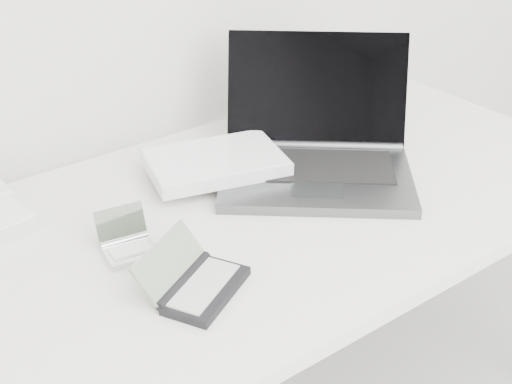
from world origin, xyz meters
TOP-DOWN VIEW (x-y plane):
  - desk at (0.00, 1.55)m, footprint 1.60×0.80m
  - laptop_large at (0.14, 1.62)m, footprint 0.64×0.56m
  - pda_silver at (-0.29, 1.56)m, footprint 0.11×0.11m
  - palmtop_charcoal at (-0.25, 1.38)m, footprint 0.21×0.20m

SIDE VIEW (x-z plane):
  - desk at x=0.00m, z-range 0.32..1.05m
  - pda_silver at x=-0.29m, z-range 0.71..0.78m
  - palmtop_charcoal at x=-0.25m, z-range 0.71..0.79m
  - laptop_large at x=0.14m, z-range 0.64..0.91m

